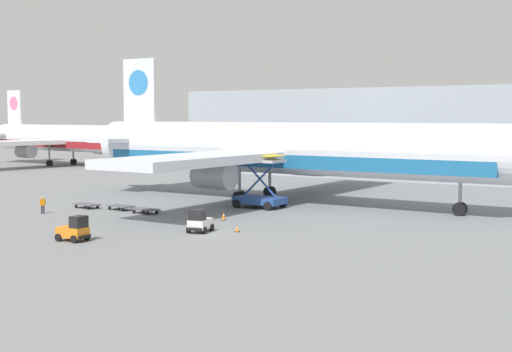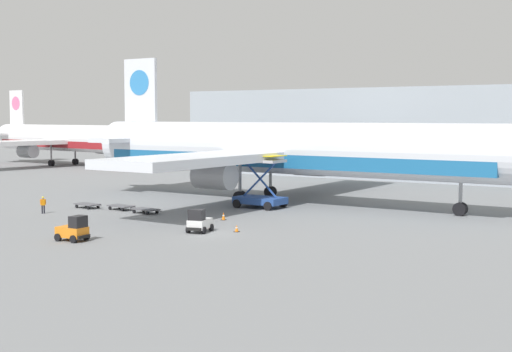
{
  "view_description": "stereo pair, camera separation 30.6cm",
  "coord_description": "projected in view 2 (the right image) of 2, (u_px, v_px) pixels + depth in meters",
  "views": [
    {
      "loc": [
        34.22,
        -47.2,
        9.65
      ],
      "look_at": [
        -1.57,
        10.01,
        4.0
      ],
      "focal_mm": 50.0,
      "sensor_mm": 36.0,
      "label": 1
    },
    {
      "loc": [
        34.48,
        -47.04,
        9.65
      ],
      "look_at": [
        -1.57,
        10.01,
        4.0
      ],
      "focal_mm": 50.0,
      "sensor_mm": 36.0,
      "label": 2
    }
  ],
  "objects": [
    {
      "name": "ground_crew_near",
      "position": [
        43.0,
        203.0,
        70.89
      ],
      "size": [
        0.37,
        0.51,
        1.71
      ],
      "rotation": [
        0.0,
        0.0,
        1.07
      ],
      "color": "black",
      "rests_on": "ground_plane"
    },
    {
      "name": "traffic_cone_near",
      "position": [
        223.0,
        216.0,
        66.44
      ],
      "size": [
        0.4,
        0.4,
        0.76
      ],
      "color": "black",
      "rests_on": "ground_plane"
    },
    {
      "name": "airplane_distant",
      "position": [
        72.0,
        139.0,
        138.92
      ],
      "size": [
        51.58,
        43.21,
        15.12
      ],
      "rotation": [
        0.0,
        0.0,
        -0.11
      ],
      "color": "white",
      "rests_on": "ground_plane"
    },
    {
      "name": "terminal_building",
      "position": [
        460.0,
        134.0,
        108.9
      ],
      "size": [
        90.0,
        18.2,
        14.0
      ],
      "color": "#9EA8B2",
      "rests_on": "ground_plane"
    },
    {
      "name": "baggage_dolly_third",
      "position": [
        146.0,
        210.0,
        70.98
      ],
      "size": [
        3.77,
        1.82,
        0.48
      ],
      "rotation": [
        0.0,
        0.0,
        -0.12
      ],
      "color": "#56565B",
      "rests_on": "ground_plane"
    },
    {
      "name": "scissor_lift_loader",
      "position": [
        260.0,
        188.0,
        75.36
      ],
      "size": [
        5.26,
        3.45,
        5.59
      ],
      "rotation": [
        0.0,
        0.0,
        -0.02
      ],
      "color": "#284C99",
      "rests_on": "ground_plane"
    },
    {
      "name": "traffic_cone_far",
      "position": [
        237.0,
        228.0,
        59.64
      ],
      "size": [
        0.4,
        0.4,
        0.61
      ],
      "color": "black",
      "rests_on": "ground_plane"
    },
    {
      "name": "baggage_dolly_second",
      "position": [
        121.0,
        206.0,
        73.67
      ],
      "size": [
        3.77,
        1.82,
        0.48
      ],
      "rotation": [
        0.0,
        0.0,
        -0.12
      ],
      "color": "#56565B",
      "rests_on": "ground_plane"
    },
    {
      "name": "baggage_dolly_lead",
      "position": [
        87.0,
        204.0,
        75.1
      ],
      "size": [
        3.77,
        1.82,
        0.48
      ],
      "rotation": [
        0.0,
        0.0,
        -0.12
      ],
      "color": "#56565B",
      "rests_on": "ground_plane"
    },
    {
      "name": "baggage_tug_mid",
      "position": [
        74.0,
        230.0,
        55.26
      ],
      "size": [
        2.53,
        1.75,
        2.0
      ],
      "rotation": [
        0.0,
        0.0,
        0.05
      ],
      "color": "orange",
      "rests_on": "ground_plane"
    },
    {
      "name": "baggage_tug_foreground",
      "position": [
        199.0,
        222.0,
        59.35
      ],
      "size": [
        2.11,
        2.7,
        2.0
      ],
      "rotation": [
        0.0,
        0.0,
        -1.33
      ],
      "color": "silver",
      "rests_on": "ground_plane"
    },
    {
      "name": "ground_plane",
      "position": [
        207.0,
        234.0,
        58.79
      ],
      "size": [
        400.0,
        400.0,
        0.0
      ],
      "primitive_type": "plane",
      "color": "slate"
    },
    {
      "name": "airplane_main",
      "position": [
        281.0,
        150.0,
        80.26
      ],
      "size": [
        58.07,
        48.14,
        17.0
      ],
      "rotation": [
        0.0,
        0.0,
        -0.02
      ],
      "color": "silver",
      "rests_on": "ground_plane"
    }
  ]
}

